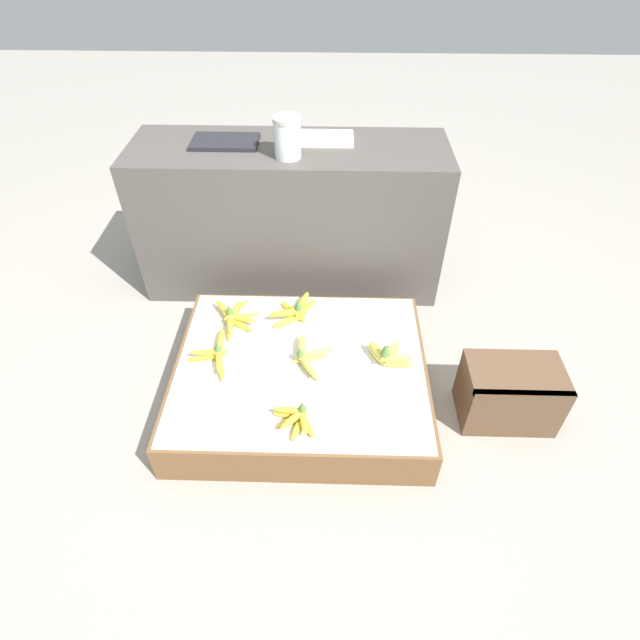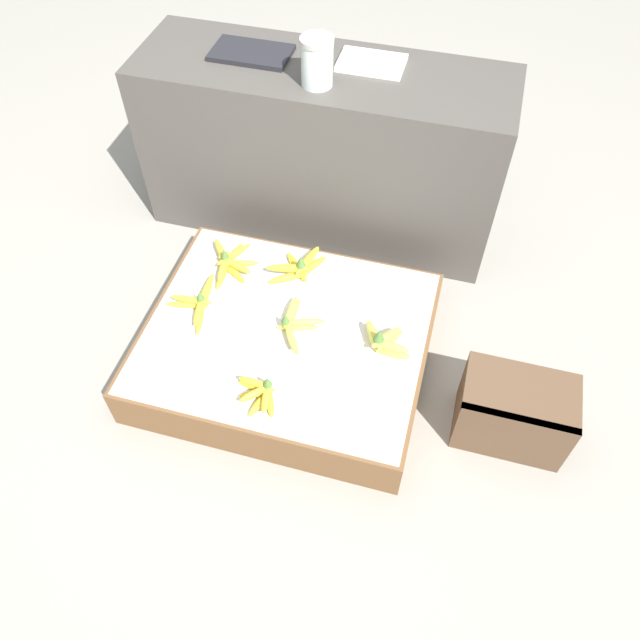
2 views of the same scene
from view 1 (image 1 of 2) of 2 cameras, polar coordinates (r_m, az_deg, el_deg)
name	(u,v)px [view 1 (image 1 of 2)]	position (r m, az deg, el deg)	size (l,w,h in m)	color
ground_plane	(302,392)	(2.07, -2.11, -8.21)	(10.00, 10.00, 0.00)	gray
display_platform	(301,378)	(2.01, -2.17, -6.64)	(0.98, 0.82, 0.17)	brown
back_vendor_table	(291,217)	(2.45, -3.29, 11.63)	(1.41, 0.45, 0.70)	#4C4742
wooden_crate	(509,393)	(2.04, 20.83, -7.83)	(0.35, 0.22, 0.25)	brown
banana_bunch_front_midleft	(297,418)	(1.74, -2.70, -11.17)	(0.16, 0.13, 0.09)	gold
banana_bunch_middle_left	(216,354)	(1.98, -11.81, -3.77)	(0.18, 0.26, 0.09)	gold
banana_bunch_middle_midleft	(307,356)	(1.93, -1.46, -4.14)	(0.17, 0.24, 0.09)	#DBCC4C
banana_bunch_middle_midright	(388,355)	(1.94, 7.81, -4.01)	(0.18, 0.14, 0.11)	#DBCC4C
banana_bunch_back_left	(233,317)	(2.12, -9.87, 0.38)	(0.20, 0.25, 0.09)	gold
banana_bunch_back_midleft	(296,311)	(2.11, -2.77, 1.03)	(0.21, 0.21, 0.11)	yellow
glass_jar	(287,137)	(2.16, -3.75, 20.12)	(0.12, 0.12, 0.17)	silver
foam_tray_white	(326,138)	(2.34, 0.71, 20.05)	(0.24, 0.16, 0.02)	white
foam_tray_dark	(225,142)	(2.34, -10.81, 19.39)	(0.29, 0.17, 0.02)	#232328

